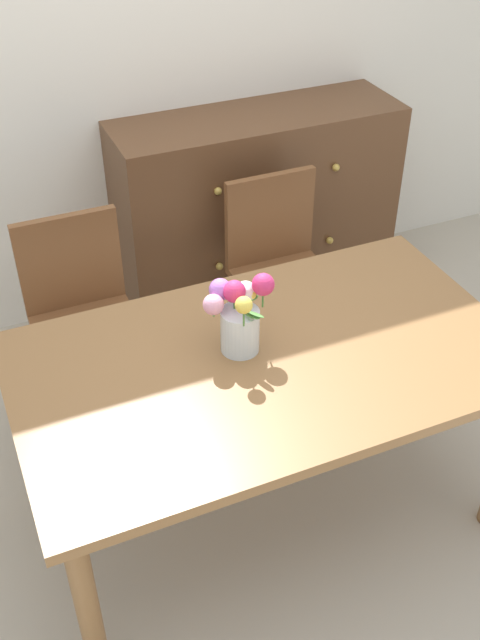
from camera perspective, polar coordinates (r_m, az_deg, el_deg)
name	(u,v)px	position (r m, az deg, el deg)	size (l,w,h in m)	color
ground_plane	(263,504)	(3.00, 1.78, -13.89)	(12.00, 12.00, 0.00)	#B7AD99
back_wall	(115,24)	(3.52, -9.58, 21.44)	(7.00, 0.10, 2.80)	silver
dining_table	(267,376)	(2.51, 2.07, -4.31)	(1.67, 0.97, 0.75)	olive
chair_left	(82,309)	(3.12, -12.02, 0.81)	(0.42, 0.42, 0.90)	brown
chair_right	(279,262)	(3.35, 3.02, 4.46)	(0.42, 0.42, 0.90)	brown
dresser	(257,210)	(3.80, 1.28, 8.41)	(1.40, 0.47, 1.00)	brown
flower_vase	(239,313)	(2.40, -0.08, 0.52)	(0.24, 0.20, 0.27)	silver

